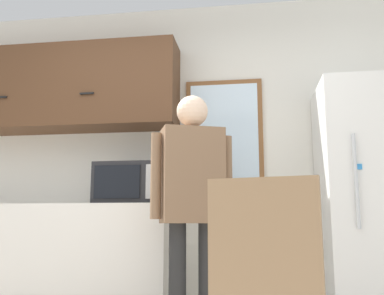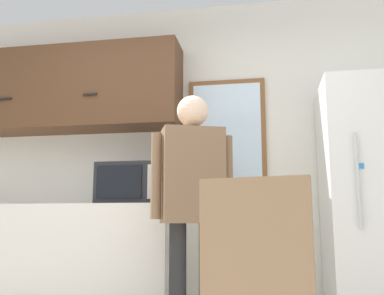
% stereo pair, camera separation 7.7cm
% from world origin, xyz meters
% --- Properties ---
extents(back_wall, '(6.00, 0.06, 2.70)m').
position_xyz_m(back_wall, '(0.00, 2.05, 1.35)').
color(back_wall, silver).
rests_on(back_wall, ground_plane).
extents(counter, '(2.21, 0.63, 0.90)m').
position_xyz_m(counter, '(-1.10, 1.70, 0.45)').
color(counter, silver).
rests_on(counter, ground_plane).
extents(upper_cabinets, '(2.21, 0.38, 0.73)m').
position_xyz_m(upper_cabinets, '(-1.10, 1.83, 1.92)').
color(upper_cabinets, '#51331E').
extents(microwave, '(0.50, 0.39, 0.32)m').
position_xyz_m(microwave, '(-0.33, 1.65, 1.06)').
color(microwave, '#232326').
rests_on(microwave, counter).
extents(person, '(0.52, 0.35, 1.61)m').
position_xyz_m(person, '(0.24, 1.18, 0.97)').
color(person, black).
rests_on(person, ground_plane).
extents(refrigerator, '(0.74, 0.73, 1.77)m').
position_xyz_m(refrigerator, '(1.50, 1.66, 0.89)').
color(refrigerator, white).
rests_on(refrigerator, ground_plane).
extents(chair, '(0.53, 0.53, 0.93)m').
position_xyz_m(chair, '(0.69, 0.11, 0.50)').
color(chair, '#997551').
rests_on(chair, ground_plane).
extents(window, '(0.66, 0.05, 0.94)m').
position_xyz_m(window, '(0.39, 2.00, 1.51)').
color(window, brown).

